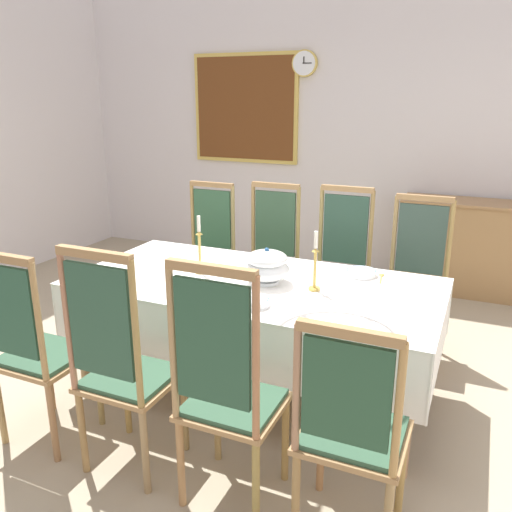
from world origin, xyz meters
name	(u,v)px	position (x,y,z in m)	size (l,w,h in m)	color
ground	(250,399)	(0.00, 0.00, -0.02)	(6.74, 5.71, 0.04)	tan
back_wall	(365,125)	(0.00, 2.90, 1.56)	(6.74, 0.08, 3.12)	silver
dining_table	(255,293)	(0.00, 0.08, 0.69)	(2.22, 1.07, 0.76)	#92784E
tablecloth	(255,296)	(0.00, 0.08, 0.67)	(2.24, 1.09, 0.38)	white
chair_south_a	(34,346)	(-0.87, -0.86, 0.58)	(0.44, 0.42, 1.13)	#A16F41
chair_north_a	(206,252)	(-0.87, 1.02, 0.59)	(0.44, 0.42, 1.16)	#917B4E
chair_south_b	(121,363)	(-0.29, -0.87, 0.61)	(0.44, 0.42, 1.22)	olive
chair_north_b	(269,259)	(-0.29, 1.03, 0.60)	(0.44, 0.42, 1.19)	#9B6E3F
chair_south_c	(227,388)	(0.29, -0.87, 0.61)	(0.44, 0.42, 1.23)	olive
chair_north_c	(340,267)	(0.29, 1.03, 0.60)	(0.44, 0.42, 1.21)	#A06E49
chair_south_d	(351,429)	(0.85, -0.86, 0.56)	(0.44, 0.42, 1.06)	#A26F42
chair_north_d	(416,279)	(0.85, 1.03, 0.60)	(0.44, 0.42, 1.18)	#9C6B49
soup_tureen	(267,266)	(0.08, 0.08, 0.87)	(0.28, 0.28, 0.22)	white
candlestick_west	(200,250)	(-0.38, 0.08, 0.92)	(0.07, 0.07, 0.38)	gold
candlestick_east	(315,267)	(0.38, 0.08, 0.91)	(0.07, 0.07, 0.36)	gold
bowl_near_left	(361,272)	(0.58, 0.45, 0.79)	(0.19, 0.19, 0.04)	white
bowl_near_right	(113,279)	(-0.78, -0.29, 0.79)	(0.17, 0.17, 0.04)	white
bowl_far_left	(253,301)	(0.15, -0.28, 0.79)	(0.18, 0.18, 0.04)	white
spoon_primary	(381,276)	(0.70, 0.47, 0.77)	(0.04, 0.18, 0.01)	gold
spoon_secondary	(101,278)	(-0.89, -0.27, 0.77)	(0.03, 0.18, 0.01)	gold
sideboard	(477,248)	(1.22, 2.58, 0.45)	(1.44, 0.48, 0.90)	#9B7448
mounted_clock	(305,63)	(-0.65, 2.82, 2.17)	(0.27, 0.06, 0.27)	#D1B251
framed_painting	(245,109)	(-1.34, 2.83, 1.71)	(1.25, 0.05, 1.18)	#D1B251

